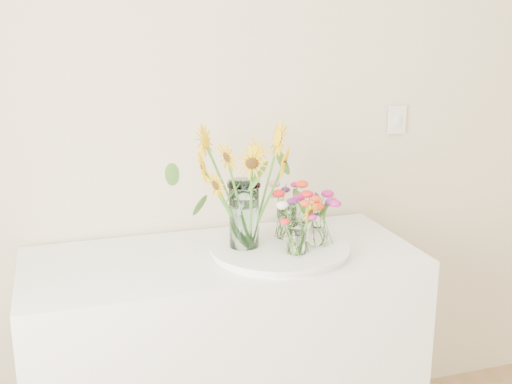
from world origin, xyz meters
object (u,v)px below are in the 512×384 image
Objects in this scene: counter at (224,367)px; small_vase_c at (287,222)px; small_vase_a at (297,238)px; small_vase_b at (317,229)px; tray at (279,250)px; mason_jar at (244,214)px.

small_vase_c reaches higher than counter.
small_vase_a is 0.99× the size of small_vase_b.
small_vase_b is 0.13m from small_vase_c.
mason_jar is at bearing 164.41° from tray.
tray is 3.76× the size of small_vase_c.
tray is at bearing -14.71° from counter.
small_vase_c is (-0.08, 0.10, 0.00)m from small_vase_b.
small_vase_c is at bearing 128.22° from small_vase_b.
small_vase_a is at bearing -37.57° from mason_jar.
small_vase_c is at bearing 82.08° from small_vase_a.
counter is 0.60m from mason_jar.
mason_jar is at bearing -166.25° from small_vase_c.
small_vase_c is (0.18, 0.04, -0.06)m from mason_jar.
mason_jar is 0.27m from small_vase_b.
tray is at bearing -15.59° from mason_jar.
tray is at bearing 110.97° from small_vase_a.
tray is 1.94× the size of mason_jar.
tray is 3.98× the size of small_vase_b.
tray is 0.12m from small_vase_a.
mason_jar reaches higher than small_vase_b.
small_vase_c reaches higher than small_vase_b.
small_vase_a reaches higher than counter.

